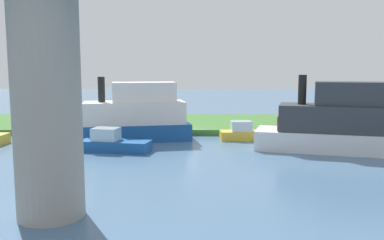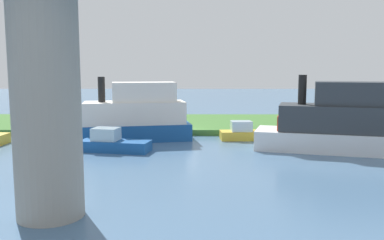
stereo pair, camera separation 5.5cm
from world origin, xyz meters
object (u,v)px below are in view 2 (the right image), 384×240
(mooring_post, at_px, (94,124))
(houseboat_blue, at_px, (132,117))
(skiff_small, at_px, (113,143))
(motorboat_red, at_px, (338,123))
(bridge_pylon, at_px, (46,102))
(person_on_bank, at_px, (121,120))
(motorboat_white, at_px, (247,133))

(mooring_post, distance_m, houseboat_blue, 4.77)
(mooring_post, relative_size, skiff_small, 0.15)
(motorboat_red, height_order, houseboat_blue, motorboat_red)
(bridge_pylon, height_order, houseboat_blue, bridge_pylon)
(bridge_pylon, distance_m, motorboat_red, 20.17)
(mooring_post, xyz_separation_m, skiff_small, (-3.10, 7.28, -0.29))
(person_on_bank, xyz_separation_m, mooring_post, (2.29, 0.72, -0.33))
(mooring_post, distance_m, motorboat_white, 13.25)
(motorboat_red, distance_m, motorboat_white, 7.42)
(houseboat_blue, distance_m, skiff_small, 4.78)
(houseboat_blue, height_order, skiff_small, houseboat_blue)
(motorboat_red, bearing_deg, person_on_bank, -25.66)
(bridge_pylon, xyz_separation_m, motorboat_white, (-9.82, -17.24, -3.93))
(houseboat_blue, distance_m, motorboat_white, 9.31)
(motorboat_red, xyz_separation_m, houseboat_blue, (14.89, -4.41, -0.08))
(bridge_pylon, xyz_separation_m, person_on_bank, (0.88, -20.54, -3.27))
(bridge_pylon, height_order, mooring_post, bridge_pylon)
(bridge_pylon, bearing_deg, motorboat_red, -140.71)
(houseboat_blue, bearing_deg, person_on_bank, -66.73)
(bridge_pylon, bearing_deg, houseboat_blue, -92.02)
(houseboat_blue, bearing_deg, motorboat_white, -179.05)
(motorboat_red, height_order, skiff_small, motorboat_red)
(houseboat_blue, xyz_separation_m, motorboat_white, (-9.22, -0.15, -1.34))
(person_on_bank, xyz_separation_m, motorboat_red, (-16.37, 7.87, 0.75))
(bridge_pylon, bearing_deg, skiff_small, -89.65)
(houseboat_blue, xyz_separation_m, skiff_small, (0.68, 4.55, -1.30))
(mooring_post, xyz_separation_m, houseboat_blue, (-3.78, 2.73, 1.00))
(skiff_small, bearing_deg, motorboat_red, -179.49)
(motorboat_red, bearing_deg, motorboat_white, -38.84)
(person_on_bank, bearing_deg, mooring_post, 17.45)
(motorboat_red, distance_m, skiff_small, 15.63)
(person_on_bank, height_order, motorboat_white, person_on_bank)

